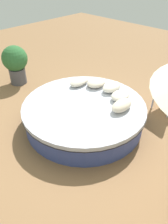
% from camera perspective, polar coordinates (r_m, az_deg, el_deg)
% --- Properties ---
extents(ground_plane, '(16.00, 16.00, 0.00)m').
position_cam_1_polar(ground_plane, '(4.71, 0.00, -2.93)').
color(ground_plane, olive).
extents(round_bed, '(2.52, 2.52, 0.49)m').
position_cam_1_polar(round_bed, '(4.55, 0.00, -0.43)').
color(round_bed, '#38478C').
rests_on(round_bed, ground_plane).
extents(throw_pillow_0, '(0.51, 0.28, 0.20)m').
position_cam_1_polar(throw_pillow_0, '(4.26, 9.87, 1.71)').
color(throw_pillow_0, beige).
rests_on(throw_pillow_0, round_bed).
extents(throw_pillow_1, '(0.43, 0.33, 0.18)m').
position_cam_1_polar(throw_pillow_1, '(4.58, 9.46, 4.21)').
color(throw_pillow_1, silver).
rests_on(throw_pillow_1, round_bed).
extents(throw_pillow_2, '(0.50, 0.32, 0.19)m').
position_cam_1_polar(throw_pillow_2, '(4.87, 7.29, 6.54)').
color(throw_pillow_2, silver).
rests_on(throw_pillow_2, round_bed).
extents(throw_pillow_3, '(0.47, 0.37, 0.17)m').
position_cam_1_polar(throw_pillow_3, '(5.03, 3.22, 7.68)').
color(throw_pillow_3, beige).
rests_on(throw_pillow_3, round_bed).
extents(throw_pillow_4, '(0.50, 0.28, 0.15)m').
position_cam_1_polar(throw_pillow_4, '(5.08, -1.27, 7.86)').
color(throw_pillow_4, beige).
rests_on(throw_pillow_4, round_bed).
extents(patio_chair, '(0.58, 0.60, 0.98)m').
position_cam_1_polar(patio_chair, '(5.11, 21.01, 5.44)').
color(patio_chair, '#B7B7BC').
rests_on(patio_chair, ground_plane).
extents(planter, '(0.68, 0.68, 1.06)m').
position_cam_1_polar(planter, '(6.28, -17.53, 12.32)').
color(planter, '#4C4C51').
rests_on(planter, ground_plane).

